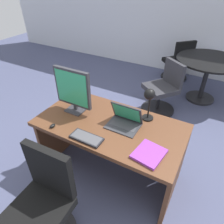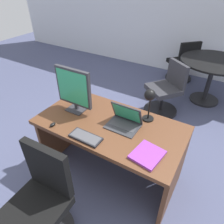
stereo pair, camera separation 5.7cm
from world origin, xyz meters
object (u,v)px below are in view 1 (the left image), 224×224
Objects in this scene: monitor at (73,89)px; meeting_chair_far at (178,64)px; meeting_chair_near at (163,92)px; keyboard at (87,138)px; meeting_table at (208,70)px; desk at (112,136)px; mouse at (52,126)px; book at (149,154)px; laptop at (125,118)px; office_chair at (44,208)px; desk_lamp at (149,98)px.

monitor is 0.57× the size of meeting_chair_far.
meeting_chair_near is at bearing 70.33° from monitor.
keyboard is 2.70m from meeting_table.
mouse reaches higher than desk.
meeting_table is at bearing 74.23° from keyboard.
book is at bearing -81.16° from meeting_chair_far.
meeting_chair_far reaches higher than mouse.
meeting_chair_far is at bearing 92.43° from laptop.
laptop is at bearing 142.52° from book.
desk is at bearing 38.15° from mouse.
mouse is 0.07× the size of office_chair.
book is 2.51m from meeting_table.
desk is 4.15× the size of desk_lamp.
monitor reaches higher than keyboard.
monitor is 1.54× the size of laptop.
meeting_chair_far is (-0.09, 1.33, -0.01)m from meeting_chair_near.
desk is at bearing -90.28° from meeting_chair_far.
laptop is 0.46m from book.
meeting_chair_near is at bearing 73.05° from mouse.
monitor reaches higher than mouse.
office_chair is at bearing -133.55° from book.
mouse is 2.85m from meeting_table.
desk_lamp reaches higher than book.
monitor is 1.78m from meeting_chair_near.
keyboard is at bearing -170.68° from book.
desk is 21.43× the size of mouse.
mouse is at bearing -143.56° from desk_lamp.
desk_lamp is 1.49m from meeting_chair_near.
meeting_chair_far is (0.09, 3.21, -0.41)m from keyboard.
keyboard is 0.69m from office_chair.
meeting_chair_near is at bearing 84.24° from office_chair.
desk is 1.74× the size of meeting_chair_far.
desk is 1.55m from meeting_chair_near.
keyboard is 3.24m from meeting_chair_far.
keyboard is (0.37, -0.32, -0.26)m from monitor.
monitor is 2.56m from meeting_table.
meeting_chair_near is 1.33m from meeting_chair_far.
desk is 0.66m from monitor.
meeting_chair_near reaches higher than book.
book is at bearing -66.54° from desk_lamp.
monitor is 0.55m from keyboard.
desk is at bearing -93.97° from meeting_chair_near.
meeting_table is at bearing 73.80° from desk.
desk_lamp reaches higher than mouse.
desk is at bearing 153.15° from book.
monitor is at bearing -115.90° from meeting_table.
meeting_chair_far is at bearing 93.97° from meeting_chair_near.
desk is 2.34m from meeting_table.
keyboard is at bearing -40.39° from monitor.
monitor reaches higher than meeting_table.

